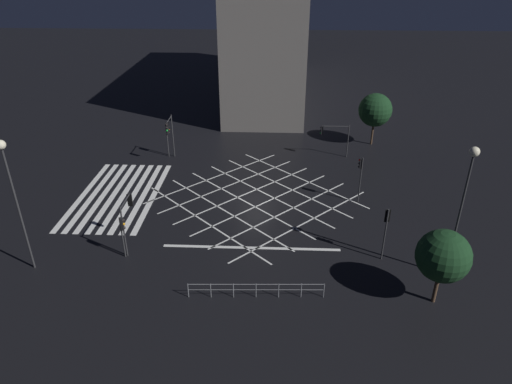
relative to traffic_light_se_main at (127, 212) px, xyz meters
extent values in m
plane|color=black|center=(-7.86, 8.80, -2.93)|extent=(200.00, 200.00, 0.00)
cube|color=silver|center=(-7.86, -0.36, -2.92)|extent=(13.00, 0.50, 0.01)
cube|color=silver|center=(-7.86, -1.26, -2.92)|extent=(13.00, 0.50, 0.01)
cube|color=silver|center=(-7.86, -2.16, -2.92)|extent=(13.00, 0.50, 0.01)
cube|color=silver|center=(-7.86, -3.06, -2.92)|extent=(13.00, 0.50, 0.01)
cube|color=silver|center=(-7.86, -3.96, -2.92)|extent=(13.00, 0.50, 0.01)
cube|color=silver|center=(-7.86, -4.86, -2.92)|extent=(13.00, 0.50, 0.01)
cube|color=silver|center=(-7.86, -5.76, -2.92)|extent=(13.00, 0.50, 0.01)
cube|color=silver|center=(-7.86, -6.66, -2.92)|extent=(13.00, 0.50, 0.01)
cube|color=silver|center=(-3.77, 4.71, -2.92)|extent=(11.34, 11.34, 0.01)
cube|color=silver|center=(-11.95, 4.71, -2.92)|extent=(11.34, 11.34, 0.01)
cube|color=silver|center=(-5.41, 6.35, -2.92)|extent=(11.34, 11.34, 0.01)
cube|color=silver|center=(-10.31, 6.35, -2.92)|extent=(11.34, 11.34, 0.01)
cube|color=silver|center=(-7.04, 7.98, -2.92)|extent=(11.34, 11.34, 0.01)
cube|color=silver|center=(-8.68, 7.98, -2.92)|extent=(11.34, 11.34, 0.01)
cube|color=silver|center=(-8.68, 9.62, -2.92)|extent=(11.34, 11.34, 0.01)
cube|color=silver|center=(-7.04, 9.62, -2.92)|extent=(11.34, 11.34, 0.01)
cube|color=silver|center=(-10.31, 11.25, -2.92)|extent=(11.34, 11.34, 0.01)
cube|color=silver|center=(-5.41, 11.25, -2.92)|extent=(11.34, 11.34, 0.01)
cube|color=silver|center=(-11.95, 12.89, -2.92)|extent=(11.34, 11.34, 0.01)
cube|color=silver|center=(-3.77, 12.89, -2.92)|extent=(11.34, 11.34, 0.01)
cube|color=silver|center=(-0.14, 8.80, -2.92)|extent=(0.30, 13.00, 0.01)
cube|color=slate|center=(-43.33, 8.80, 6.59)|extent=(37.76, 10.00, 19.03)
cube|color=beige|center=(-60.32, 3.77, -0.93)|extent=(1.40, 0.06, 1.80)
cube|color=beige|center=(-56.55, 3.77, -0.93)|extent=(1.40, 0.06, 1.80)
cube|color=black|center=(-52.77, 3.77, -0.93)|extent=(1.40, 0.06, 1.80)
cube|color=beige|center=(-48.99, 3.77, -0.93)|extent=(1.40, 0.06, 1.80)
cube|color=beige|center=(-45.22, 3.77, -0.93)|extent=(1.40, 0.06, 1.80)
cube|color=beige|center=(-41.44, 3.77, -0.93)|extent=(1.40, 0.06, 1.80)
cube|color=beige|center=(-37.66, 3.77, -0.93)|extent=(1.40, 0.06, 1.80)
cube|color=black|center=(-33.89, 3.77, -0.93)|extent=(1.40, 0.06, 1.80)
cube|color=black|center=(-30.11, 3.77, -0.93)|extent=(1.40, 0.06, 1.80)
cube|color=black|center=(-26.33, 3.77, -0.93)|extent=(1.40, 0.06, 1.80)
cube|color=beige|center=(-60.32, 3.77, 3.08)|extent=(1.40, 0.06, 1.80)
cube|color=beige|center=(-56.55, 3.77, 3.08)|extent=(1.40, 0.06, 1.80)
cube|color=beige|center=(-52.77, 3.77, 3.08)|extent=(1.40, 0.06, 1.80)
cube|color=beige|center=(-48.99, 3.77, 3.08)|extent=(1.40, 0.06, 1.80)
cube|color=beige|center=(-45.22, 3.77, 3.08)|extent=(1.40, 0.06, 1.80)
cube|color=black|center=(-41.44, 3.77, 3.08)|extent=(1.40, 0.06, 1.80)
cube|color=beige|center=(-37.66, 3.77, 3.08)|extent=(1.40, 0.06, 1.80)
cube|color=black|center=(-33.89, 3.77, 3.08)|extent=(1.40, 0.06, 1.80)
cube|color=black|center=(-30.11, 3.77, 3.08)|extent=(1.40, 0.06, 1.80)
cube|color=black|center=(-26.33, 3.77, 3.08)|extent=(1.40, 0.06, 1.80)
cube|color=black|center=(-60.32, 3.77, 7.09)|extent=(1.40, 0.06, 1.80)
cube|color=beige|center=(-56.55, 3.77, 7.09)|extent=(1.40, 0.06, 1.80)
cube|color=black|center=(-52.77, 3.77, 7.09)|extent=(1.40, 0.06, 1.80)
cube|color=beige|center=(-48.99, 3.77, 7.09)|extent=(1.40, 0.06, 1.80)
cube|color=black|center=(-45.22, 3.77, 7.09)|extent=(1.40, 0.06, 1.80)
cube|color=black|center=(-41.44, 3.77, 7.09)|extent=(1.40, 0.06, 1.80)
cube|color=beige|center=(-37.66, 3.77, 7.09)|extent=(1.40, 0.06, 1.80)
cube|color=black|center=(-33.89, 3.77, 7.09)|extent=(1.40, 0.06, 1.80)
cube|color=beige|center=(-30.11, 3.77, 7.09)|extent=(1.40, 0.06, 1.80)
cube|color=black|center=(-26.33, 3.77, 7.09)|extent=(1.40, 0.06, 1.80)
cube|color=black|center=(-33.89, 3.77, 11.10)|extent=(1.40, 0.06, 1.80)
cube|color=beige|center=(-30.11, 3.77, 11.10)|extent=(1.40, 0.06, 1.80)
cube|color=black|center=(-26.33, 3.77, 11.10)|extent=(1.40, 0.06, 1.80)
cylinder|color=#2D2D30|center=(1.20, 0.00, -0.93)|extent=(0.11, 0.11, 3.99)
cylinder|color=#2D2D30|center=(0.15, 0.00, 0.91)|extent=(2.12, 0.09, 0.09)
cube|color=black|center=(-0.91, 0.00, 0.46)|extent=(0.16, 0.28, 0.90)
sphere|color=black|center=(-1.02, 0.00, 0.76)|extent=(0.18, 0.18, 0.18)
sphere|color=black|center=(-1.02, 0.00, 0.46)|extent=(0.18, 0.18, 0.18)
sphere|color=green|center=(-1.02, 0.00, 0.16)|extent=(0.18, 0.18, 0.18)
cube|color=black|center=(-0.82, 0.00, 0.46)|extent=(0.02, 0.36, 0.98)
cylinder|color=#2D2D30|center=(-7.47, 17.67, -0.84)|extent=(0.11, 0.11, 4.17)
cube|color=black|center=(-7.47, 17.53, 0.75)|extent=(0.28, 0.16, 0.90)
sphere|color=red|center=(-7.47, 17.42, 1.05)|extent=(0.18, 0.18, 0.18)
sphere|color=black|center=(-7.47, 17.42, 0.75)|extent=(0.18, 0.18, 0.18)
sphere|color=black|center=(-7.47, 17.42, 0.45)|extent=(0.18, 0.18, 0.18)
cube|color=black|center=(-7.47, 17.62, 0.75)|extent=(0.36, 0.02, 0.98)
cylinder|color=#2D2D30|center=(-17.41, 17.98, -1.16)|extent=(0.11, 0.11, 3.53)
cylinder|color=#2D2D30|center=(-17.41, 16.59, 0.46)|extent=(0.09, 2.77, 0.09)
cube|color=black|center=(-17.41, 15.21, 0.01)|extent=(0.28, 0.16, 0.90)
sphere|color=black|center=(-17.41, 15.10, 0.31)|extent=(0.18, 0.18, 0.18)
sphere|color=black|center=(-17.41, 15.10, 0.01)|extent=(0.18, 0.18, 0.18)
sphere|color=green|center=(-17.41, 15.10, -0.29)|extent=(0.18, 0.18, 0.18)
cube|color=black|center=(-17.41, 15.30, 0.01)|extent=(0.36, 0.02, 0.98)
cylinder|color=#2D2D30|center=(1.33, -0.11, -1.32)|extent=(0.11, 0.11, 3.22)
cube|color=black|center=(1.33, 0.02, -0.21)|extent=(0.28, 0.16, 0.90)
sphere|color=black|center=(1.33, 0.13, 0.09)|extent=(0.18, 0.18, 0.18)
sphere|color=orange|center=(1.33, 0.13, -0.21)|extent=(0.18, 0.18, 0.18)
sphere|color=black|center=(1.33, 0.13, -0.51)|extent=(0.18, 0.18, 0.18)
cube|color=black|center=(1.33, -0.07, -0.21)|extent=(0.36, 0.02, 0.98)
cylinder|color=#2D2D30|center=(0.82, 18.05, -0.93)|extent=(0.11, 0.11, 4.00)
cube|color=black|center=(0.68, 18.05, 0.57)|extent=(0.16, 0.28, 0.90)
sphere|color=red|center=(0.57, 18.05, 0.87)|extent=(0.18, 0.18, 0.18)
sphere|color=black|center=(0.57, 18.05, 0.57)|extent=(0.18, 0.18, 0.18)
sphere|color=black|center=(0.57, 18.05, 0.27)|extent=(0.18, 0.18, 0.18)
cube|color=black|center=(0.77, 18.05, 0.57)|extent=(0.02, 0.36, 0.98)
cylinder|color=#2D2D30|center=(-16.75, -0.26, -0.63)|extent=(0.11, 0.11, 4.60)
cylinder|color=#2D2D30|center=(-15.70, -0.26, 1.52)|extent=(2.11, 0.09, 0.09)
cube|color=black|center=(-14.64, -0.26, 1.07)|extent=(0.16, 0.28, 0.90)
sphere|color=black|center=(-14.53, -0.26, 1.37)|extent=(0.18, 0.18, 0.18)
sphere|color=black|center=(-14.53, -0.26, 1.07)|extent=(0.18, 0.18, 0.18)
sphere|color=green|center=(-14.53, -0.26, 0.77)|extent=(0.18, 0.18, 0.18)
cube|color=black|center=(-14.73, -0.26, 1.07)|extent=(0.02, 0.36, 0.98)
cylinder|color=#2D2D30|center=(-16.78, -0.88, -1.19)|extent=(0.11, 0.11, 3.48)
cube|color=black|center=(-16.78, -0.74, 0.05)|extent=(0.28, 0.16, 0.90)
sphere|color=black|center=(-16.78, -0.63, 0.35)|extent=(0.18, 0.18, 0.18)
sphere|color=orange|center=(-16.78, -0.63, 0.05)|extent=(0.18, 0.18, 0.18)
sphere|color=black|center=(-16.78, -0.63, -0.25)|extent=(0.18, 0.18, 0.18)
cube|color=black|center=(-16.78, -0.83, 0.05)|extent=(0.36, 0.02, 0.98)
cylinder|color=#2D2D30|center=(2.86, -5.99, 1.50)|extent=(0.14, 0.14, 8.86)
sphere|color=#F4EAC6|center=(2.86, -5.99, 6.11)|extent=(0.61, 0.61, 0.61)
cylinder|color=#2D2D30|center=(2.41, 22.00, 1.44)|extent=(0.14, 0.14, 8.73)
sphere|color=#F4EAC6|center=(2.41, 22.00, 5.99)|extent=(0.61, 0.61, 0.61)
cylinder|color=#473323|center=(-21.23, 21.26, -1.62)|extent=(0.22, 0.22, 2.62)
sphere|color=#143319|center=(-21.23, 21.26, 1.05)|extent=(3.64, 3.64, 3.64)
cylinder|color=#473323|center=(5.14, 20.38, -1.82)|extent=(0.25, 0.25, 2.21)
sphere|color=#143319|center=(5.14, 20.38, 0.49)|extent=(3.21, 3.21, 3.21)
cylinder|color=gray|center=(5.44, 5.15, -2.40)|extent=(0.05, 0.05, 1.05)
cylinder|color=gray|center=(5.38, 6.56, -2.40)|extent=(0.05, 0.05, 1.05)
cylinder|color=gray|center=(5.32, 7.97, -2.40)|extent=(0.05, 0.05, 1.05)
cylinder|color=gray|center=(5.25, 9.38, -2.40)|extent=(0.05, 0.05, 1.05)
cylinder|color=gray|center=(5.19, 10.79, -2.40)|extent=(0.05, 0.05, 1.05)
cylinder|color=gray|center=(5.13, 12.20, -2.40)|extent=(0.05, 0.05, 1.05)
cylinder|color=gray|center=(5.07, 13.61, -2.40)|extent=(0.05, 0.05, 1.05)
cylinder|color=gray|center=(5.25, 9.38, -1.92)|extent=(0.41, 8.46, 0.04)
cylinder|color=gray|center=(5.25, 9.38, -2.35)|extent=(0.41, 8.46, 0.04)
camera|label=1|loc=(27.52, 10.36, 16.24)|focal=32.00mm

